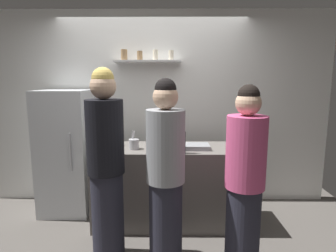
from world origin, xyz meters
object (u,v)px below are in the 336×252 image
at_px(person_blonde, 106,167).
at_px(baking_pan, 194,147).
at_px(refrigerator, 66,152).
at_px(person_grey_hoodie, 166,176).
at_px(person_pink_top, 245,183).
at_px(utensil_holder, 134,144).
at_px(wine_bottle_green_glass, 109,135).
at_px(water_bottle_plastic, 113,136).
at_px(wine_bottle_pale_glass, 181,133).
at_px(wine_bottle_dark_glass, 183,141).

bearing_deg(person_blonde, baking_pan, 109.06).
distance_m(refrigerator, person_grey_hoodie, 1.70).
bearing_deg(baking_pan, person_pink_top, -65.12).
xyz_separation_m(utensil_holder, person_blonde, (-0.18, -0.61, -0.07)).
relative_size(refrigerator, wine_bottle_green_glass, 4.75).
distance_m(utensil_holder, water_bottle_plastic, 0.43).
distance_m(utensil_holder, wine_bottle_pale_glass, 0.64).
distance_m(wine_bottle_pale_glass, wine_bottle_green_glass, 0.87).
bearing_deg(water_bottle_plastic, person_blonde, -82.54).
bearing_deg(person_grey_hoodie, wine_bottle_dark_glass, 51.15).
relative_size(wine_bottle_pale_glass, water_bottle_plastic, 1.63).
height_order(utensil_holder, wine_bottle_pale_glass, wine_bottle_pale_glass).
height_order(wine_bottle_pale_glass, person_grey_hoodie, person_grey_hoodie).
bearing_deg(utensil_holder, baking_pan, 1.91).
bearing_deg(wine_bottle_pale_glass, utensil_holder, -148.49).
relative_size(refrigerator, baking_pan, 4.61).
bearing_deg(person_pink_top, utensil_holder, -134.36).
distance_m(wine_bottle_dark_glass, person_pink_top, 0.82).
xyz_separation_m(refrigerator, person_pink_top, (1.97, -1.18, 0.04)).
bearing_deg(water_bottle_plastic, refrigerator, 171.79).
relative_size(refrigerator, wine_bottle_pale_glass, 4.65).
bearing_deg(person_blonde, water_bottle_plastic, 170.21).
relative_size(refrigerator, person_blonde, 0.87).
bearing_deg(wine_bottle_dark_glass, utensil_holder, 161.78).
bearing_deg(wine_bottle_dark_glass, person_blonde, -149.05).
xyz_separation_m(wine_bottle_pale_glass, person_blonde, (-0.72, -0.94, -0.14)).
bearing_deg(wine_bottle_pale_glass, refrigerator, 177.22).
relative_size(baking_pan, wine_bottle_pale_glass, 1.01).
xyz_separation_m(utensil_holder, water_bottle_plastic, (-0.30, 0.31, 0.03)).
bearing_deg(baking_pan, wine_bottle_green_glass, 170.41).
relative_size(wine_bottle_green_glass, water_bottle_plastic, 1.60).
distance_m(refrigerator, wine_bottle_dark_glass, 1.59).
distance_m(person_grey_hoodie, person_blonde, 0.56).
relative_size(utensil_holder, wine_bottle_dark_glass, 0.65).
xyz_separation_m(utensil_holder, person_grey_hoodie, (0.37, -0.71, -0.13)).
distance_m(wine_bottle_pale_glass, person_blonde, 1.19).
distance_m(baking_pan, water_bottle_plastic, 1.02).
bearing_deg(person_pink_top, person_blonde, -105.71).
bearing_deg(refrigerator, wine_bottle_pale_glass, -2.78).
bearing_deg(wine_bottle_pale_glass, person_grey_hoodie, -99.40).
height_order(baking_pan, water_bottle_plastic, water_bottle_plastic).
xyz_separation_m(wine_bottle_dark_glass, person_pink_top, (0.51, -0.60, -0.23)).
bearing_deg(wine_bottle_dark_glass, water_bottle_plastic, 149.64).
bearing_deg(utensil_holder, person_grey_hoodie, -62.32).
bearing_deg(baking_pan, person_blonde, -143.69).
relative_size(refrigerator, person_grey_hoodie, 0.91).
bearing_deg(wine_bottle_dark_glass, wine_bottle_green_glass, 156.68).
bearing_deg(utensil_holder, person_blonde, -106.35).
bearing_deg(wine_bottle_green_glass, utensil_holder, -31.20).
bearing_deg(wine_bottle_dark_glass, person_grey_hoodie, -107.83).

